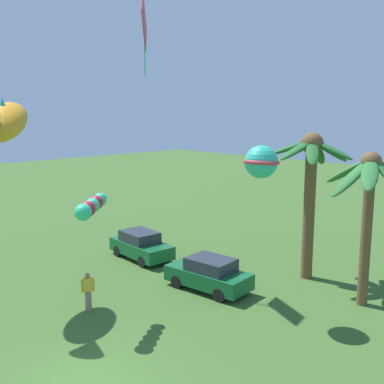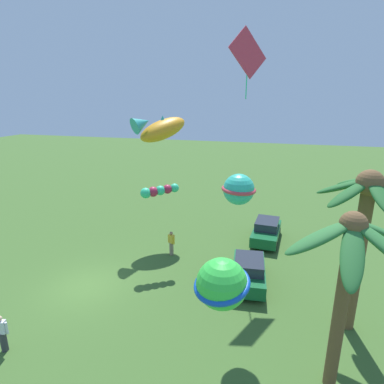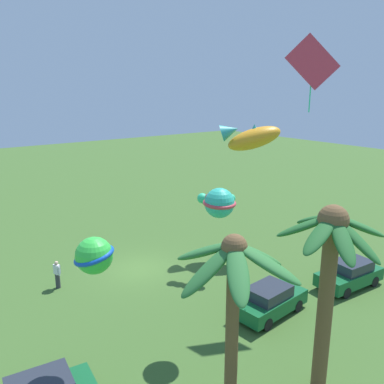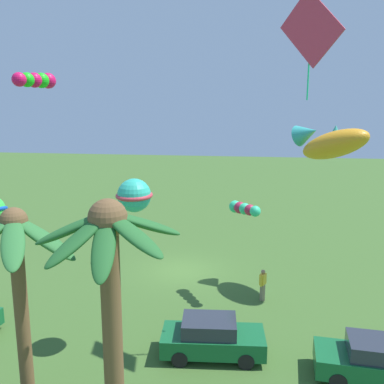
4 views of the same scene
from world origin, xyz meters
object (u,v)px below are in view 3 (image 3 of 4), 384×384
(palm_tree_0, at_px, (233,280))
(kite_fish_5, at_px, (251,137))
(kite_ball_2, at_px, (219,203))
(spectator_0, at_px, (230,255))
(parked_car_2, at_px, (350,274))
(kite_diamond_3, at_px, (312,63))
(spectator_1, at_px, (57,274))
(kite_tube_4, at_px, (215,198))
(parked_car_0, at_px, (270,300))
(palm_tree_1, at_px, (330,258))
(kite_ball_0, at_px, (94,255))

(palm_tree_0, bearing_deg, kite_fish_5, -136.20)
(kite_ball_2, height_order, kite_fish_5, kite_fish_5)
(palm_tree_0, xyz_separation_m, spectator_0, (-7.58, -8.47, -4.11))
(parked_car_2, bearing_deg, kite_diamond_3, -31.82)
(kite_diamond_3, bearing_deg, parked_car_2, 148.18)
(spectator_1, xyz_separation_m, kite_diamond_3, (-10.59, 7.90, 11.10))
(kite_diamond_3, relative_size, kite_tube_4, 1.89)
(parked_car_2, height_order, spectator_1, spectator_1)
(parked_car_2, xyz_separation_m, kite_ball_2, (8.72, -1.01, 5.35))
(parked_car_0, distance_m, spectator_1, 11.54)
(palm_tree_0, xyz_separation_m, palm_tree_1, (-3.36, 1.14, 0.24))
(palm_tree_1, bearing_deg, kite_fish_5, -122.70)
(parked_car_2, relative_size, kite_ball_0, 2.14)
(parked_car_2, bearing_deg, palm_tree_1, 26.06)
(spectator_0, distance_m, spectator_1, 10.12)
(parked_car_0, bearing_deg, palm_tree_0, 31.19)
(parked_car_2, bearing_deg, spectator_0, -56.81)
(spectator_1, height_order, kite_ball_2, kite_ball_2)
(parked_car_0, height_order, parked_car_2, same)
(kite_ball_0, bearing_deg, parked_car_0, -179.93)
(palm_tree_0, xyz_separation_m, spectator_1, (1.81, -12.23, -4.11))
(kite_ball_2, bearing_deg, kite_ball_0, 3.75)
(kite_fish_5, bearing_deg, spectator_1, -9.20)
(kite_fish_5, bearing_deg, palm_tree_0, 43.80)
(palm_tree_0, bearing_deg, spectator_0, -131.83)
(parked_car_2, distance_m, spectator_1, 16.19)
(kite_diamond_3, bearing_deg, palm_tree_0, 26.26)
(parked_car_0, height_order, kite_ball_2, kite_ball_2)
(parked_car_0, distance_m, kite_fish_5, 10.94)
(parked_car_0, xyz_separation_m, kite_diamond_3, (-3.16, -0.93, 11.16))
(kite_ball_2, bearing_deg, palm_tree_1, 98.80)
(parked_car_2, relative_size, kite_diamond_3, 1.08)
(parked_car_2, xyz_separation_m, spectator_1, (13.13, -9.48, 0.06))
(spectator_0, bearing_deg, kite_diamond_3, 106.12)
(parked_car_2, height_order, kite_ball_0, kite_ball_0)
(kite_tube_4, bearing_deg, palm_tree_1, 72.26)
(kite_ball_0, bearing_deg, kite_fish_5, -153.69)
(palm_tree_0, height_order, parked_car_2, palm_tree_0)
(spectator_1, height_order, kite_ball_0, kite_ball_0)
(palm_tree_1, height_order, kite_fish_5, kite_fish_5)
(parked_car_0, height_order, kite_diamond_3, kite_diamond_3)
(kite_tube_4, height_order, kite_fish_5, kite_fish_5)
(kite_ball_2, distance_m, kite_fish_5, 10.43)
(spectator_0, height_order, kite_fish_5, kite_fish_5)
(palm_tree_1, distance_m, parked_car_0, 6.72)
(parked_car_2, xyz_separation_m, kite_fish_5, (0.67, -7.46, 6.92))
(parked_car_2, height_order, kite_tube_4, kite_tube_4)
(palm_tree_0, xyz_separation_m, parked_car_2, (-11.32, -2.75, -4.17))
(parked_car_2, bearing_deg, spectator_1, -35.81)
(palm_tree_0, height_order, kite_tube_4, palm_tree_0)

